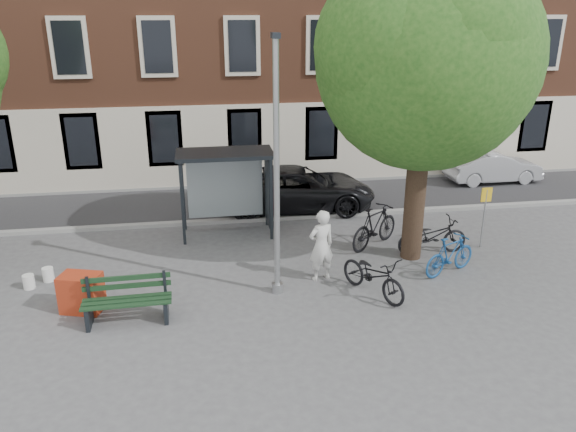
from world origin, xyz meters
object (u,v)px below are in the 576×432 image
Objects in this scene: bench at (127,302)px; bike_d at (375,226)px; lamppost at (277,184)px; bike_a at (432,236)px; bike_b at (450,255)px; painter at (321,246)px; bike_c at (373,275)px; bus_shelter at (238,173)px; car_dark at (298,188)px; red_stand at (81,293)px; car_silver at (493,167)px; notice_sign at (485,205)px.

bike_d is at bearing 24.11° from bench.
lamppost is 3.01× the size of bike_a.
bike_a is at bearing -26.62° from bike_b.
bike_d is (2.00, 1.85, -0.32)m from painter.
bike_a is 3.19m from bike_c.
bus_shelter reaches higher than bike_b.
car_dark is (1.56, 6.00, -2.05)m from lamppost.
painter is 0.97× the size of bench.
bike_c is 2.25× the size of red_stand.
bus_shelter reaches higher than bike_d.
bike_b is (8.09, 1.15, 0.07)m from bench.
bike_c is 11.35m from car_silver.
bike_c is 0.38× the size of car_dark.
lamppost reaches higher than bike_c.
red_stand is (-6.85, 0.32, -0.08)m from bike_c.
bike_b reaches higher than red_stand.
bike_a is at bearing 139.09° from car_silver.
notice_sign is at bearing 1.84° from bike_c.
bike_c is at bearing -150.20° from notice_sign.
painter is 0.91× the size of bike_d.
bike_d is at bearing 128.45° from car_silver.
bike_b is 6.44m from car_dark.
bus_shelter is 5.61m from bike_c.
bike_d is at bearing 10.11° from bike_b.
bench is 10.13m from notice_sign.
bus_shelter is 5.99m from bike_a.
car_dark is 2.90× the size of notice_sign.
lamppost is 12.84m from car_silver.
bench is at bearing -120.22° from bus_shelter.
bike_d reaches higher than bench.
bench is at bearing 154.82° from bike_c.
lamppost is at bearing 127.40° from car_silver.
car_dark is at bearing 52.09° from bench.
bike_d is at bearing 169.28° from notice_sign.
painter is 3.44m from bike_b.
notice_sign reaches higher than bike_a.
bus_shelter reaches higher than bike_a.
bench is 0.96× the size of bike_c.
bus_shelter is at bearing 108.68° from car_silver.
bike_d is (0.92, 2.88, 0.09)m from bike_c.
bike_b is 2.48m from bike_c.
painter is 5.83m from red_stand.
bike_d reaches higher than bike_c.
car_silver is 4.17× the size of red_stand.
bike_c is at bearing 136.63° from car_silver.
bike_d reaches higher than car_silver.
car_dark reaches higher than bike_c.
painter is at bearing 62.27° from bike_b.
lamppost is 3.24× the size of painter.
lamppost is 3.47× the size of bike_b.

